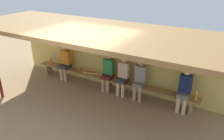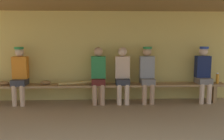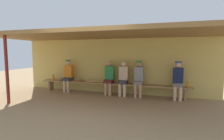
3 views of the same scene
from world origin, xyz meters
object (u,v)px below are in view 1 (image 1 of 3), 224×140
baseball_glove_tan (58,65)px  water_bottle_clear (196,96)px  baseball_bat (95,74)px  player_in_white (185,88)px  baseball_glove_dark_brown (79,69)px  player_in_blue (65,60)px  water_bottle_green (51,60)px  player_shirtless_tan (108,71)px  bench (109,80)px  player_rightmost (123,74)px  player_near_post (140,78)px

baseball_glove_tan → water_bottle_clear: bearing=-169.7°
baseball_glove_tan → baseball_bat: 1.69m
player_in_white → baseball_glove_dark_brown: player_in_white is taller
player_in_blue → baseball_glove_tan: size_ratio=5.60×
baseball_bat → water_bottle_clear: bearing=-15.8°
water_bottle_green → player_shirtless_tan: bearing=-0.7°
bench → player_in_white: (2.50, 0.00, 0.36)m
player_in_white → baseball_glove_dark_brown: size_ratio=5.60×
bench → player_in_white: 2.52m
baseball_glove_tan → baseball_bat: size_ratio=0.28×
player_rightmost → player_near_post: bearing=0.0°
bench → baseball_glove_dark_brown: bearing=178.4°
player_near_post → bench: bearing=-179.8°
player_in_white → baseball_bat: 3.04m
baseball_glove_tan → player_in_white: bearing=-169.5°
bench → water_bottle_clear: water_bottle_clear is taller
player_rightmost → water_bottle_green: 3.19m
baseball_bat → water_bottle_green: bearing=163.5°
player_shirtless_tan → player_in_white: 2.52m
player_shirtless_tan → water_bottle_green: 2.62m
water_bottle_green → baseball_bat: water_bottle_green is taller
bench → water_bottle_clear: bearing=-0.4°
player_in_blue → baseball_bat: (1.32, -0.00, -0.25)m
player_near_post → water_bottle_clear: player_near_post is taller
baseball_bat → player_shirtless_tan: bearing=-15.2°
bench → player_near_post: bearing=0.2°
player_shirtless_tan → baseball_bat: (-0.51, -0.00, -0.24)m
baseball_glove_dark_brown → baseball_glove_tan: bearing=171.4°
player_in_white → water_bottle_clear: player_in_white is taller
player_shirtless_tan → water_bottle_green: player_shirtless_tan is taller
baseball_glove_dark_brown → water_bottle_clear: bearing=-11.6°
player_shirtless_tan → baseball_glove_tan: (-2.20, -0.01, -0.22)m
water_bottle_clear → baseball_bat: size_ratio=0.30×
player_shirtless_tan → baseball_bat: size_ratio=1.54×
player_shirtless_tan → player_near_post: player_near_post is taller
water_bottle_clear → player_in_blue: bearing=179.7°
bench → baseball_glove_tan: baseball_glove_tan is taller
player_shirtless_tan → baseball_glove_tan: size_ratio=5.56×
player_shirtless_tan → water_bottle_clear: player_shirtless_tan is taller
player_near_post → player_in_white: same height
player_in_white → baseball_bat: player_in_white is taller
baseball_glove_tan → baseball_bat: baseball_glove_tan is taller
player_rightmost → water_bottle_green: (-3.18, 0.03, -0.14)m
baseball_glove_tan → baseball_glove_dark_brown: bearing=-167.3°
bench → baseball_glove_dark_brown: size_ratio=25.00×
bench → water_bottle_green: (-2.64, 0.04, 0.20)m
player_in_blue → player_near_post: (2.99, 0.00, 0.00)m
bench → baseball_bat: size_ratio=6.92×
water_bottle_clear → player_near_post: bearing=179.3°
water_bottle_green → baseball_glove_dark_brown: water_bottle_green is taller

